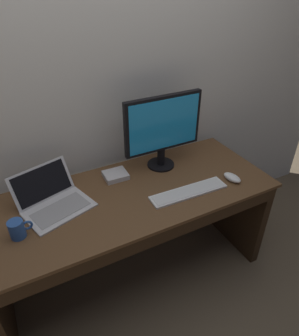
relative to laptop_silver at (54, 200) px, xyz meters
name	(u,v)px	position (x,y,z in m)	size (l,w,h in m)	color
ground_plane	(135,273)	(0.43, -0.09, -0.76)	(14.00, 14.00, 0.00)	brown
back_wall	(98,62)	(0.43, 0.31, 0.63)	(4.03, 0.04, 2.78)	silver
desk	(133,225)	(0.43, -0.11, -0.29)	(1.73, 0.70, 0.72)	brown
laptop_silver	(54,200)	(0.00, 0.00, 0.00)	(0.43, 0.41, 0.19)	silver
external_monitor	(163,127)	(0.73, 0.08, 0.25)	(0.52, 0.18, 0.49)	black
wired_keyboard	(189,192)	(0.73, -0.25, -0.03)	(0.48, 0.13, 0.02)	white
computer_mouse	(232,178)	(1.04, -0.27, -0.02)	(0.06, 0.12, 0.04)	white
external_drive_box	(116,175)	(0.41, 0.10, -0.02)	(0.15, 0.13, 0.03)	silver
coffee_mug	(17,229)	(-0.21, -0.15, 0.01)	(0.11, 0.08, 0.10)	#28519E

